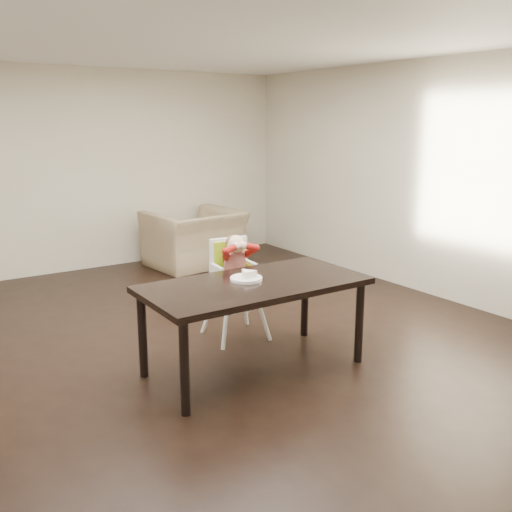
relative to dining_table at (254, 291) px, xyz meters
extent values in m
plane|color=black|center=(-0.11, 0.53, -0.67)|extent=(7.00, 7.00, 0.00)
cube|color=beige|center=(-0.11, 4.03, 0.68)|extent=(6.00, 0.02, 2.70)
cube|color=beige|center=(2.89, 0.53, 0.68)|extent=(0.02, 7.00, 2.70)
cube|color=white|center=(-0.11, 0.53, 2.03)|extent=(6.00, 7.00, 0.02)
cube|color=black|center=(0.00, 0.00, 0.05)|extent=(1.80, 0.90, 0.05)
cylinder|color=black|center=(-0.82, -0.37, -0.32)|extent=(0.07, 0.07, 0.70)
cylinder|color=black|center=(0.82, -0.37, -0.32)|extent=(0.07, 0.07, 0.70)
cylinder|color=black|center=(-0.82, 0.37, -0.32)|extent=(0.07, 0.07, 0.70)
cylinder|color=black|center=(0.82, 0.37, -0.32)|extent=(0.07, 0.07, 0.70)
cylinder|color=white|center=(0.05, 0.54, -0.41)|extent=(0.04, 0.04, 0.52)
cylinder|color=white|center=(0.42, 0.50, -0.41)|extent=(0.04, 0.04, 0.52)
cylinder|color=white|center=(0.09, 0.91, -0.41)|extent=(0.04, 0.04, 0.52)
cylinder|color=white|center=(0.46, 0.87, -0.41)|extent=(0.04, 0.04, 0.52)
cube|color=white|center=(0.25, 0.71, -0.15)|extent=(0.41, 0.38, 0.05)
cube|color=#95BF18|center=(0.25, 0.71, -0.11)|extent=(0.33, 0.31, 0.03)
cube|color=white|center=(0.27, 0.85, 0.07)|extent=(0.38, 0.09, 0.39)
cube|color=#95BF18|center=(0.27, 0.82, 0.06)|extent=(0.32, 0.05, 0.36)
cube|color=black|center=(0.20, 0.76, 0.06)|extent=(0.05, 0.17, 0.02)
cube|color=black|center=(0.32, 0.75, 0.06)|extent=(0.05, 0.17, 0.02)
cylinder|color=red|center=(0.25, 0.71, 0.03)|extent=(0.24, 0.24, 0.25)
sphere|color=beige|center=(0.25, 0.69, 0.23)|extent=(0.19, 0.19, 0.17)
ellipsoid|color=brown|center=(0.25, 0.71, 0.25)|extent=(0.19, 0.18, 0.13)
sphere|color=beige|center=(0.21, 0.60, 0.24)|extent=(0.08, 0.08, 0.07)
sphere|color=beige|center=(0.28, 0.60, 0.24)|extent=(0.08, 0.08, 0.07)
cylinder|color=white|center=(-0.03, 0.08, 0.09)|extent=(0.33, 0.33, 0.02)
torus|color=white|center=(-0.03, 0.08, 0.10)|extent=(0.33, 0.33, 0.01)
imported|color=#9A8662|center=(1.19, 3.33, -0.14)|extent=(1.28, 0.91, 1.05)
camera|label=1|loc=(-2.42, -3.67, 1.34)|focal=40.00mm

